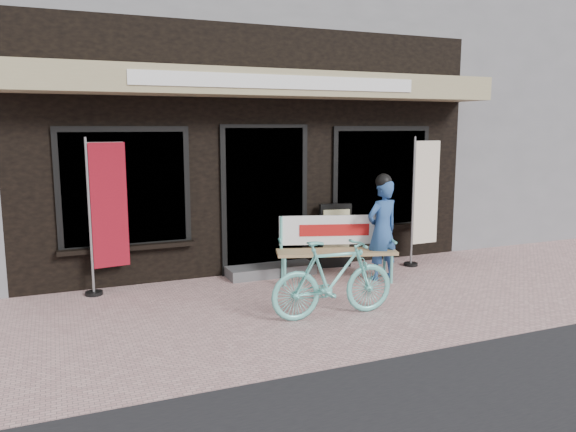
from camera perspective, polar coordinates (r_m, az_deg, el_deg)
name	(u,v)px	position (r m, az deg, el deg)	size (l,w,h in m)	color
ground	(323,311)	(6.80, 3.59, -9.57)	(70.00, 70.00, 0.00)	#C79B98
storefront	(210,83)	(11.13, -7.92, 13.24)	(7.00, 6.77, 6.00)	black
neighbor_right_near	(525,102)	(16.01, 22.97, 10.65)	(10.00, 7.00, 5.60)	slate
bench	(335,243)	(8.01, 4.84, -2.73)	(1.73, 0.90, 0.91)	#65C6BB
person	(382,228)	(8.07, 9.56, -1.19)	(0.58, 0.43, 1.52)	#284E8C
bicycle	(333,279)	(6.48, 4.62, -6.35)	(0.42, 1.50, 0.90)	#65C6BB
nobori_red	(106,214)	(7.62, -18.00, 0.20)	(0.61, 0.25, 2.04)	gray
nobori_cream	(424,199)	(9.02, 13.60, 1.64)	(0.59, 0.23, 2.02)	gray
menu_stand	(335,235)	(8.71, 4.82, -1.93)	(0.51, 0.18, 1.00)	black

